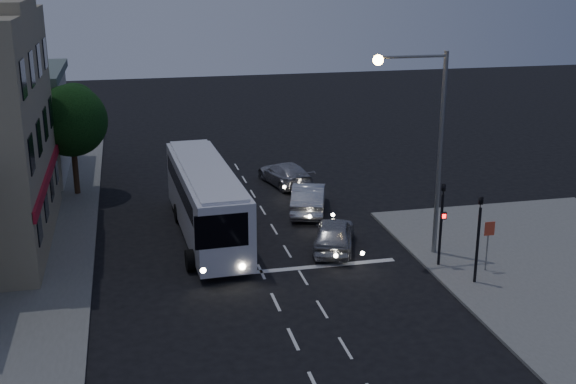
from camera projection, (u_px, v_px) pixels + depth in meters
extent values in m
plane|color=black|center=(270.00, 291.00, 28.96)|extent=(120.00, 120.00, 0.00)
cube|color=silver|center=(293.00, 339.00, 25.24)|extent=(0.12, 1.60, 0.01)
cube|color=silver|center=(276.00, 302.00, 28.03)|extent=(0.12, 1.60, 0.01)
cube|color=silver|center=(261.00, 272.00, 30.82)|extent=(0.12, 1.60, 0.01)
cube|color=silver|center=(249.00, 246.00, 33.62)|extent=(0.12, 1.60, 0.01)
cube|color=silver|center=(239.00, 225.00, 36.41)|extent=(0.12, 1.60, 0.01)
cube|color=silver|center=(230.00, 206.00, 39.20)|extent=(0.12, 1.60, 0.01)
cube|color=silver|center=(223.00, 191.00, 41.99)|extent=(0.12, 1.60, 0.01)
cube|color=silver|center=(216.00, 177.00, 44.79)|extent=(0.12, 1.60, 0.01)
cube|color=silver|center=(345.00, 348.00, 24.65)|extent=(0.10, 1.50, 0.01)
cube|color=silver|center=(322.00, 309.00, 27.44)|extent=(0.10, 1.50, 0.01)
cube|color=silver|center=(303.00, 278.00, 30.23)|extent=(0.10, 1.50, 0.01)
cube|color=silver|center=(287.00, 251.00, 33.02)|extent=(0.10, 1.50, 0.01)
cube|color=silver|center=(274.00, 229.00, 35.82)|extent=(0.10, 1.50, 0.01)
cube|color=silver|center=(263.00, 210.00, 38.61)|extent=(0.10, 1.50, 0.01)
cube|color=silver|center=(253.00, 194.00, 41.40)|extent=(0.10, 1.50, 0.01)
cube|color=silver|center=(244.00, 179.00, 44.19)|extent=(0.10, 1.50, 0.01)
cube|color=silver|center=(237.00, 167.00, 46.99)|extent=(0.10, 1.50, 0.01)
cube|color=silver|center=(306.00, 267.00, 31.25)|extent=(8.00, 0.35, 0.01)
cube|color=silver|center=(206.00, 200.00, 34.35)|extent=(2.88, 11.48, 3.04)
cube|color=silver|center=(205.00, 168.00, 33.88)|extent=(2.48, 11.08, 0.17)
cube|color=black|center=(221.00, 231.00, 28.95)|extent=(2.19, 0.21, 1.42)
cube|color=black|center=(229.00, 183.00, 34.86)|extent=(0.46, 9.48, 0.85)
cube|color=black|center=(179.00, 186.00, 34.35)|extent=(0.46, 9.48, 0.85)
cube|color=maroon|center=(228.00, 201.00, 35.61)|extent=(0.26, 5.21, 1.33)
cube|color=maroon|center=(179.00, 204.00, 35.11)|extent=(0.26, 5.21, 1.33)
cylinder|color=black|center=(190.00, 260.00, 30.80)|extent=(0.37, 0.96, 0.95)
cylinder|color=black|center=(245.00, 256.00, 31.30)|extent=(0.37, 0.96, 0.95)
cylinder|color=black|center=(178.00, 213.00, 36.72)|extent=(0.37, 0.96, 0.95)
cylinder|color=black|center=(224.00, 210.00, 37.22)|extent=(0.37, 0.96, 0.95)
cylinder|color=black|center=(176.00, 203.00, 38.22)|extent=(0.37, 0.96, 0.95)
cylinder|color=black|center=(220.00, 200.00, 38.72)|extent=(0.37, 0.96, 0.95)
cylinder|color=#FFF2CC|center=(203.00, 270.00, 29.20)|extent=(0.25, 0.06, 0.25)
cylinder|color=#FFF2CC|center=(242.00, 267.00, 29.54)|extent=(0.25, 0.06, 0.25)
imported|color=#A1A1A5|center=(334.00, 234.00, 33.08)|extent=(3.14, 4.70, 1.49)
imported|color=silver|center=(309.00, 198.00, 38.13)|extent=(3.00, 5.07, 1.58)
imported|color=#A5A4AA|center=(285.00, 174.00, 42.90)|extent=(2.93, 5.03, 1.37)
cylinder|color=black|center=(441.00, 230.00, 30.80)|extent=(0.12, 0.12, 3.20)
imported|color=black|center=(444.00, 184.00, 30.19)|extent=(0.15, 0.18, 0.90)
cube|color=black|center=(443.00, 216.00, 30.43)|extent=(0.25, 0.12, 0.30)
cube|color=#FF0C0C|center=(444.00, 216.00, 30.36)|extent=(0.16, 0.02, 0.18)
cylinder|color=black|center=(477.00, 245.00, 29.09)|extent=(0.12, 0.12, 3.20)
imported|color=black|center=(482.00, 197.00, 28.48)|extent=(0.18, 0.15, 0.90)
cylinder|color=slate|center=(487.00, 248.00, 30.41)|extent=(0.06, 0.06, 2.00)
cube|color=#C83F26|center=(490.00, 229.00, 30.08)|extent=(0.45, 0.03, 0.60)
cylinder|color=slate|center=(440.00, 156.00, 31.32)|extent=(0.20, 0.20, 9.00)
cylinder|color=slate|center=(413.00, 57.00, 29.72)|extent=(3.00, 0.12, 0.12)
sphere|color=#FFBF59|center=(378.00, 60.00, 29.44)|extent=(0.44, 0.44, 0.44)
cube|color=gray|center=(18.00, 17.00, 31.31)|extent=(1.00, 12.00, 0.50)
cube|color=gray|center=(17.00, 5.00, 31.16)|extent=(1.00, 6.00, 0.50)
cube|color=#A91125|center=(48.00, 177.00, 33.59)|extent=(0.15, 12.00, 0.50)
cube|color=black|center=(39.00, 225.00, 29.63)|extent=(0.06, 1.30, 1.50)
cube|color=black|center=(46.00, 203.00, 32.43)|extent=(0.06, 1.30, 1.50)
cube|color=black|center=(52.00, 184.00, 35.22)|extent=(0.06, 1.30, 1.50)
cube|color=black|center=(56.00, 168.00, 38.01)|extent=(0.06, 1.30, 1.50)
cube|color=black|center=(32.00, 154.00, 28.74)|extent=(0.06, 1.30, 1.50)
cube|color=black|center=(39.00, 138.00, 31.53)|extent=(0.06, 1.30, 1.50)
cube|color=black|center=(45.00, 124.00, 34.32)|extent=(0.06, 1.30, 1.50)
cube|color=black|center=(51.00, 112.00, 37.11)|extent=(0.06, 1.30, 1.50)
cube|color=black|center=(23.00, 79.00, 27.84)|extent=(0.06, 1.30, 1.50)
cube|color=black|center=(32.00, 69.00, 30.63)|extent=(0.06, 1.30, 1.50)
cube|color=black|center=(39.00, 60.00, 33.43)|extent=(0.06, 1.30, 1.50)
cube|color=black|center=(45.00, 53.00, 36.22)|extent=(0.06, 1.30, 1.50)
cylinder|color=black|center=(76.00, 169.00, 40.74)|extent=(0.32, 0.32, 2.80)
sphere|color=black|center=(71.00, 121.00, 39.90)|extent=(4.00, 4.00, 4.00)
sphere|color=#184916|center=(74.00, 106.00, 40.30)|extent=(2.60, 2.60, 2.60)
sphere|color=black|center=(64.00, 116.00, 39.16)|extent=(2.40, 2.40, 2.40)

